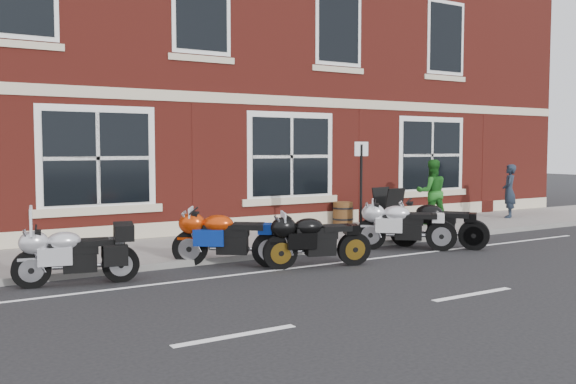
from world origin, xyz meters
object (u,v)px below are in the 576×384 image
object	(u,v)px
moto_sport_black	(315,239)
a_board_sign	(388,208)
pedestrian_right	(432,192)
parking_sign	(361,184)
moto_sport_red	(228,236)
moto_sport_silver	(404,224)
pedestrian_left	(509,191)
moto_touring_silver	(73,253)
barrel_planter	(343,213)
moto_naked_black	(437,223)

from	to	relation	value
moto_sport_black	a_board_sign	xyz separation A→B (m)	(4.22, 2.84, 0.12)
pedestrian_right	parking_sign	size ratio (longest dim) A/B	0.80
moto_sport_red	moto_sport_silver	world-z (taller)	moto_sport_red
moto_sport_red	pedestrian_left	distance (m)	10.49
pedestrian_right	parking_sign	world-z (taller)	parking_sign
moto_touring_silver	a_board_sign	distance (m)	8.62
moto_touring_silver	barrel_planter	xyz separation A→B (m)	(7.91, 3.36, -0.10)
pedestrian_right	moto_touring_silver	bearing A→B (deg)	37.00
pedestrian_left	moto_sport_red	bearing A→B (deg)	-26.12
moto_sport_black	moto_sport_silver	xyz separation A→B (m)	(2.75, 0.65, 0.02)
moto_sport_red	pedestrian_left	size ratio (longest dim) A/B	1.14
moto_naked_black	barrel_planter	xyz separation A→B (m)	(0.19, 3.68, -0.12)
moto_touring_silver	moto_naked_black	bearing A→B (deg)	-80.83
parking_sign	moto_sport_red	bearing A→B (deg)	-154.04
moto_sport_black	barrel_planter	world-z (taller)	moto_sport_black
pedestrian_right	parking_sign	distance (m)	3.91
moto_sport_silver	barrel_planter	distance (m)	3.65
moto_sport_red	moto_sport_black	xyz separation A→B (m)	(1.30, -0.97, -0.02)
pedestrian_left	a_board_sign	bearing A→B (deg)	-35.71
moto_sport_red	pedestrian_left	world-z (taller)	pedestrian_left
moto_naked_black	pedestrian_left	world-z (taller)	pedestrian_left
pedestrian_left	a_board_sign	xyz separation A→B (m)	(-4.78, -0.11, -0.26)
pedestrian_left	a_board_sign	distance (m)	4.78
pedestrian_left	parking_sign	size ratio (longest dim) A/B	0.72
pedestrian_left	pedestrian_right	bearing A→B (deg)	-37.15
moto_sport_red	a_board_sign	size ratio (longest dim) A/B	1.69
parking_sign	moto_sport_black	bearing A→B (deg)	-128.89
moto_sport_silver	pedestrian_right	bearing A→B (deg)	-12.66
moto_sport_red	parking_sign	distance (m)	3.69
moto_naked_black	a_board_sign	bearing A→B (deg)	37.42
moto_sport_silver	parking_sign	bearing A→B (deg)	71.03
moto_touring_silver	pedestrian_left	bearing A→B (deg)	-69.10
pedestrian_left	moto_naked_black	bearing A→B (deg)	-12.45
pedestrian_left	parking_sign	xyz separation A→B (m)	(-6.74, -1.46, 0.48)
pedestrian_right	moto_naked_black	bearing A→B (deg)	72.22
moto_sport_silver	barrel_planter	xyz separation A→B (m)	(1.00, 3.51, -0.13)
moto_sport_red	pedestrian_right	size ratio (longest dim) A/B	1.02
moto_sport_black	pedestrian_left	distance (m)	9.47
moto_touring_silver	moto_sport_black	distance (m)	4.23
moto_sport_silver	pedestrian_left	distance (m)	6.67
moto_sport_black	a_board_sign	world-z (taller)	a_board_sign
moto_touring_silver	moto_sport_black	xyz separation A→B (m)	(4.15, -0.79, 0.01)
moto_sport_black	moto_sport_red	bearing A→B (deg)	68.65
barrel_planter	a_board_sign	bearing A→B (deg)	-70.31
moto_sport_red	moto_sport_black	distance (m)	1.63
pedestrian_left	moto_sport_silver	bearing A→B (deg)	-16.75
moto_sport_red	barrel_planter	size ratio (longest dim) A/B	2.91
a_board_sign	moto_sport_black	bearing A→B (deg)	-154.29
moto_sport_black	moto_sport_silver	world-z (taller)	moto_sport_silver
pedestrian_right	parking_sign	xyz separation A→B (m)	(-3.60, -1.47, 0.40)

